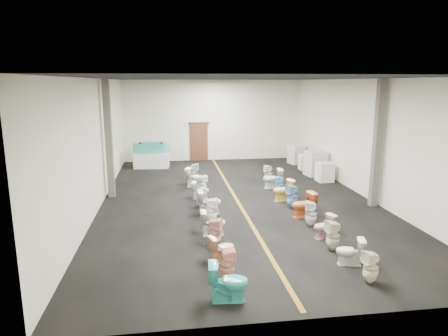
{
  "coord_description": "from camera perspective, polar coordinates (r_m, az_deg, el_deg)",
  "views": [
    {
      "loc": [
        -2.49,
        -14.46,
        4.37
      ],
      "look_at": [
        -0.33,
        1.0,
        1.01
      ],
      "focal_mm": 32.0,
      "sensor_mm": 36.0,
      "label": 1
    }
  ],
  "objects": [
    {
      "name": "toilet_left_2",
      "position": [
        10.07,
        -0.34,
        -11.41
      ],
      "size": [
        0.76,
        0.59,
        0.69
      ],
      "primitive_type": "imported",
      "rotation": [
        0.0,
        0.0,
        1.92
      ],
      "color": "#F3B289",
      "rests_on": "floor"
    },
    {
      "name": "appliance_crate_c",
      "position": [
        20.7,
        11.66,
        0.8
      ],
      "size": [
        0.72,
        0.72,
        0.77
      ],
      "primitive_type": "cube",
      "rotation": [
        0.0,
        0.0,
        -0.06
      ],
      "color": "silver",
      "rests_on": "floor"
    },
    {
      "name": "toilet_right_3",
      "position": [
        11.86,
        14.09,
        -8.1
      ],
      "size": [
        0.74,
        0.56,
        0.67
      ],
      "primitive_type": "imported",
      "rotation": [
        0.0,
        0.0,
        -1.25
      ],
      "color": "#D2979E",
      "rests_on": "floor"
    },
    {
      "name": "toilet_left_4",
      "position": [
        11.69,
        -1.58,
        -7.84
      ],
      "size": [
        0.74,
        0.43,
        0.75
      ],
      "primitive_type": "imported",
      "rotation": [
        0.0,
        0.0,
        1.56
      ],
      "color": "silver",
      "rests_on": "floor"
    },
    {
      "name": "aisle_stripe",
      "position": [
        15.31,
        1.76,
        -4.42
      ],
      "size": [
        0.12,
        15.6,
        0.01
      ],
      "primitive_type": "cube",
      "color": "#815F12",
      "rests_on": "floor"
    },
    {
      "name": "door_frame",
      "position": [
        22.59,
        -3.63,
        6.41
      ],
      "size": [
        1.15,
        0.08,
        0.1
      ],
      "primitive_type": "cube",
      "color": "#331C11",
      "rests_on": "back_door"
    },
    {
      "name": "wall_back",
      "position": [
        22.7,
        -1.62,
        6.79
      ],
      "size": [
        10.0,
        0.0,
        10.0
      ],
      "primitive_type": "plane",
      "rotation": [
        1.57,
        0.0,
        0.0
      ],
      "color": "beige",
      "rests_on": "ground"
    },
    {
      "name": "toilet_right_0",
      "position": [
        9.63,
        20.24,
        -13.15
      ],
      "size": [
        0.38,
        0.38,
        0.75
      ],
      "primitive_type": "imported",
      "rotation": [
        0.0,
        0.0,
        -1.45
      ],
      "color": "beige",
      "rests_on": "floor"
    },
    {
      "name": "toilet_left_0",
      "position": [
        8.4,
        0.61,
        -15.95
      ],
      "size": [
        0.85,
        0.54,
        0.82
      ],
      "primitive_type": "imported",
      "rotation": [
        0.0,
        0.0,
        1.47
      ],
      "color": "teal",
      "rests_on": "floor"
    },
    {
      "name": "toilet_left_11",
      "position": [
        17.88,
        -4.3,
        -0.66
      ],
      "size": [
        0.45,
        0.44,
        0.83
      ],
      "primitive_type": "imported",
      "rotation": [
        0.0,
        0.0,
        1.37
      ],
      "color": "silver",
      "rests_on": "floor"
    },
    {
      "name": "wall_right",
      "position": [
        16.42,
        19.32,
        4.06
      ],
      "size": [
        0.0,
        16.0,
        16.0
      ],
      "primitive_type": "plane",
      "rotation": [
        1.57,
        0.0,
        -1.57
      ],
      "color": "beige",
      "rests_on": "ground"
    },
    {
      "name": "toilet_right_10",
      "position": [
        17.79,
        6.37,
        -0.83
      ],
      "size": [
        0.4,
        0.39,
        0.79
      ],
      "primitive_type": "imported",
      "rotation": [
        0.0,
        0.0,
        -1.47
      ],
      "color": "#F3E6C2",
      "rests_on": "floor"
    },
    {
      "name": "toilet_left_1",
      "position": [
        9.23,
        0.47,
        -13.57
      ],
      "size": [
        0.36,
        0.35,
        0.72
      ],
      "primitive_type": "imported",
      "rotation": [
        0.0,
        0.0,
        1.65
      ],
      "color": "#F4A78B",
      "rests_on": "floor"
    },
    {
      "name": "appliance_crate_b",
      "position": [
        19.48,
        12.94,
        0.64
      ],
      "size": [
        0.96,
        0.96,
        1.17
      ],
      "primitive_type": "cube",
      "rotation": [
        0.0,
        0.0,
        0.14
      ],
      "color": "beige",
      "rests_on": "floor"
    },
    {
      "name": "toilet_left_10",
      "position": [
        16.98,
        -4.13,
        -1.36
      ],
      "size": [
        0.92,
        0.71,
        0.82
      ],
      "primitive_type": "imported",
      "rotation": [
        0.0,
        0.0,
        1.22
      ],
      "color": "white",
      "rests_on": "floor"
    },
    {
      "name": "toilet_right_8",
      "position": [
        16.14,
        8.02,
        -2.38
      ],
      "size": [
        0.37,
        0.36,
        0.7
      ],
      "primitive_type": "imported",
      "rotation": [
        0.0,
        0.0,
        -1.72
      ],
      "color": "#72BFF6",
      "rests_on": "floor"
    },
    {
      "name": "toilet_left_7",
      "position": [
        14.29,
        -3.34,
        -4.17
      ],
      "size": [
        0.43,
        0.43,
        0.71
      ],
      "primitive_type": "imported",
      "rotation": [
        0.0,
        0.0,
        1.99
      ],
      "color": "white",
      "rests_on": "floor"
    },
    {
      "name": "toilet_left_9",
      "position": [
        16.07,
        -3.05,
        -2.32
      ],
      "size": [
        0.42,
        0.41,
        0.71
      ],
      "primitive_type": "imported",
      "rotation": [
        0.0,
        0.0,
        1.91
      ],
      "color": "white",
      "rests_on": "floor"
    },
    {
      "name": "ceiling",
      "position": [
        14.68,
        1.87,
        12.66
      ],
      "size": [
        16.0,
        16.0,
        0.0
      ],
      "primitive_type": "plane",
      "rotation": [
        3.14,
        0.0,
        0.0
      ],
      "color": "black",
      "rests_on": "ground"
    },
    {
      "name": "column_left",
      "position": [
        15.77,
        -16.14,
        3.95
      ],
      "size": [
        0.25,
        0.25,
        4.5
      ],
      "primitive_type": "cube",
      "color": "#59544C",
      "rests_on": "floor"
    },
    {
      "name": "back_door",
      "position": [
        22.71,
        -3.59,
        3.72
      ],
      "size": [
        1.0,
        0.1,
        2.1
      ],
      "primitive_type": "cube",
      "color": "#562D19",
      "rests_on": "floor"
    },
    {
      "name": "toilet_right_7",
      "position": [
        15.14,
        8.47,
        -3.16
      ],
      "size": [
        0.86,
        0.57,
        0.81
      ],
      "primitive_type": "imported",
      "rotation": [
        0.0,
        0.0,
        -1.41
      ],
      "color": "#F5D261",
      "rests_on": "floor"
    },
    {
      "name": "toilet_right_6",
      "position": [
        14.29,
        9.71,
        -4.02
      ],
      "size": [
        0.49,
        0.48,
        0.86
      ],
      "primitive_type": "imported",
      "rotation": [
        0.0,
        0.0,
        -1.29
      ],
      "color": "#6FABCA",
      "rests_on": "floor"
    },
    {
      "name": "toilet_right_9",
      "position": [
        16.86,
        6.97,
        -1.5
      ],
      "size": [
        0.81,
        0.47,
        0.83
      ],
      "primitive_type": "imported",
      "rotation": [
        0.0,
        0.0,
        -1.57
      ],
      "color": "white",
      "rests_on": "floor"
    },
    {
      "name": "wall_left",
      "position": [
        14.83,
        -17.63,
        3.37
      ],
      "size": [
        0.0,
        16.0,
        16.0
      ],
      "primitive_type": "plane",
      "rotation": [
        1.57,
        0.0,
        1.57
      ],
      "color": "beige",
      "rests_on": "ground"
    },
    {
      "name": "column_right",
      "position": [
        15.0,
        21.06,
        3.22
      ],
      "size": [
        0.25,
        0.25,
        4.5
      ],
      "primitive_type": "cube",
      "color": "#59544C",
      "rests_on": "floor"
    },
    {
      "name": "toilet_right_1",
      "position": [
        10.36,
        17.55,
        -11.31
      ],
      "size": [
        0.75,
        0.54,
        0.68
      ],
      "primitive_type": "imported",
      "rotation": [
        0.0,
        0.0,
        -1.82
      ],
      "color": "white",
      "rests_on": "floor"
    },
    {
      "name": "appliance_crate_d",
      "position": [
        22.19,
        10.28,
        1.94
      ],
      "size": [
        0.89,
        0.89,
        1.02
      ],
      "primitive_type": "cube",
      "rotation": [
        0.0,
        0.0,
        0.3
      ],
      "color": "silver",
      "rests_on": "floor"
    },
    {
      "name": "toilet_right_4",
      "position": [
        12.63,
        12.35,
        -6.41
      ],
      "size": [
        0.46,
        0.46,
        0.81
      ],
      "primitive_type": "imported",
      "rotation": [
        0.0,
        0.0,
        -1.86
      ],
      "color": "silver",
      "rests_on": "floor"
    },
    {
      "name": "appliance_crate_a",
      "position": [
        18.45,
        14.19,
        -0.54
      ],
      "size": [
        0.7,
        0.7,
        0.86
      ],
      "primitive_type": "cube",
      "rotation": [
        0.0,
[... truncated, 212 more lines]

